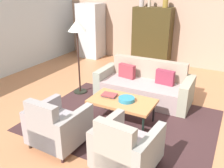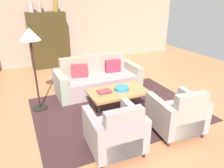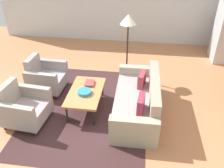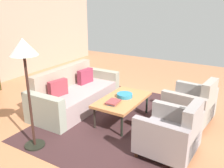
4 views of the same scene
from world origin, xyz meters
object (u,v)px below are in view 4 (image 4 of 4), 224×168
(armchair_left, at_px, (172,135))
(armchair_right, at_px, (192,106))
(floor_lamp, at_px, (24,58))
(book_stack, at_px, (113,102))
(fruit_bowl, at_px, (125,95))
(coffee_table, at_px, (122,100))
(couch, at_px, (74,95))

(armchair_left, xyz_separation_m, armchair_right, (1.20, 0.00, 0.00))
(floor_lamp, bearing_deg, armchair_left, -65.27)
(armchair_right, xyz_separation_m, book_stack, (-0.88, 1.20, 0.14))
(fruit_bowl, height_order, floor_lamp, floor_lamp)
(fruit_bowl, bearing_deg, coffee_table, 180.00)
(couch, xyz_separation_m, floor_lamp, (-1.50, -0.41, 1.16))
(coffee_table, xyz_separation_m, book_stack, (-0.29, 0.03, 0.06))
(book_stack, bearing_deg, armchair_left, -104.64)
(armchair_left, bearing_deg, couch, 78.28)
(couch, height_order, book_stack, couch)
(floor_lamp, bearing_deg, book_stack, -31.67)
(couch, xyz_separation_m, fruit_bowl, (0.09, -1.19, 0.20))
(couch, bearing_deg, armchair_left, 75.14)
(floor_lamp, bearing_deg, armchair_right, -42.87)
(armchair_left, distance_m, floor_lamp, 2.40)
(couch, relative_size, armchair_right, 2.40)
(book_stack, bearing_deg, fruit_bowl, -4.66)
(couch, height_order, fruit_bowl, couch)
(couch, bearing_deg, book_stack, 75.43)
(coffee_table, distance_m, fruit_bowl, 0.11)
(armchair_right, xyz_separation_m, floor_lamp, (-2.09, 1.94, 1.10))
(coffee_table, xyz_separation_m, armchair_right, (0.59, -1.17, -0.07))
(coffee_table, relative_size, armchair_right, 1.36)
(fruit_bowl, bearing_deg, book_stack, 175.34)
(couch, relative_size, fruit_bowl, 7.00)
(book_stack, height_order, floor_lamp, floor_lamp)
(coffee_table, relative_size, book_stack, 4.14)
(coffee_table, height_order, armchair_left, armchair_left)
(armchair_right, xyz_separation_m, fruit_bowl, (-0.51, 1.17, 0.15))
(armchair_right, distance_m, fruit_bowl, 1.28)
(couch, distance_m, fruit_bowl, 1.21)
(couch, xyz_separation_m, armchair_right, (0.59, -2.35, 0.06))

